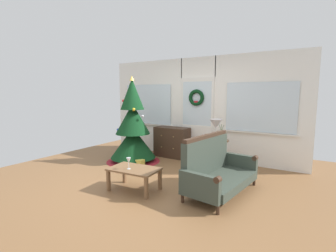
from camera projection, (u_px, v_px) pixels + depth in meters
name	position (u px, v px, depth m)	size (l,w,h in m)	color
ground_plane	(151.00, 181.00, 4.62)	(6.76, 6.76, 0.00)	brown
back_wall_with_door	(198.00, 108.00, 6.21)	(5.20, 0.19, 2.55)	white
christmas_tree	(133.00, 131.00, 5.91)	(1.30, 1.30, 2.07)	#4C331E
dresser_cabinet	(172.00, 142.00, 6.38)	(0.91, 0.46, 0.78)	#3D281C
settee_sofa	(216.00, 170.00, 4.09)	(0.89, 1.59, 0.96)	#3D281C
side_table	(217.00, 149.00, 5.26)	(0.50, 0.48, 0.66)	brown
table_lamp	(216.00, 126.00, 5.26)	(0.28, 0.28, 0.44)	silver
flower_vase	(221.00, 135.00, 5.11)	(0.11, 0.10, 0.35)	#99ADBC
coffee_table	(134.00, 171.00, 4.16)	(0.88, 0.58, 0.39)	brown
wine_glass	(129.00, 161.00, 4.09)	(0.08, 0.08, 0.20)	silver
gift_box	(140.00, 163.00, 5.52)	(0.17, 0.15, 0.17)	#D8C64C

